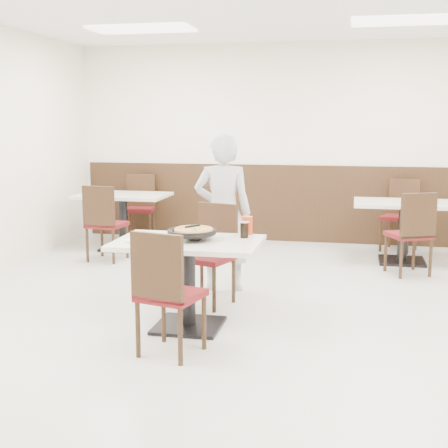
% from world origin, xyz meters
% --- Properties ---
extents(floor, '(7.00, 7.00, 0.00)m').
position_xyz_m(floor, '(0.00, 0.00, 0.00)').
color(floor, '#AAAAA6').
rests_on(floor, ground).
extents(wall_back, '(6.00, 0.04, 2.80)m').
position_xyz_m(wall_back, '(0.00, 3.50, 1.40)').
color(wall_back, silver).
rests_on(wall_back, floor).
extents(wall_front, '(6.00, 0.04, 2.80)m').
position_xyz_m(wall_front, '(0.00, -3.50, 1.40)').
color(wall_front, silver).
rests_on(wall_front, floor).
extents(wainscot_back, '(5.90, 0.03, 1.10)m').
position_xyz_m(wainscot_back, '(0.00, 3.48, 0.55)').
color(wainscot_back, black).
rests_on(wainscot_back, floor).
extents(fluo_panel_c, '(1.20, 0.60, 0.02)m').
position_xyz_m(fluo_panel_c, '(-1.50, 1.80, 2.78)').
color(fluo_panel_c, white).
rests_on(fluo_panel_c, ceiling).
extents(fluo_panel_d, '(1.20, 0.60, 0.02)m').
position_xyz_m(fluo_panel_d, '(1.50, 1.80, 2.78)').
color(fluo_panel_d, white).
rests_on(fluo_panel_d, ceiling).
extents(main_table, '(1.22, 0.84, 0.75)m').
position_xyz_m(main_table, '(-0.34, -0.49, 0.38)').
color(main_table, silver).
rests_on(main_table, floor).
extents(chair_near, '(0.51, 0.51, 0.95)m').
position_xyz_m(chair_near, '(-0.31, -1.09, 0.47)').
color(chair_near, black).
rests_on(chair_near, floor).
extents(chair_far, '(0.53, 0.53, 0.95)m').
position_xyz_m(chair_far, '(-0.34, 0.19, 0.47)').
color(chair_far, black).
rests_on(chair_far, floor).
extents(trivet, '(0.12, 0.12, 0.04)m').
position_xyz_m(trivet, '(-0.30, -0.45, 0.77)').
color(trivet, black).
rests_on(trivet, main_table).
extents(pizza_pan, '(0.33, 0.33, 0.01)m').
position_xyz_m(pizza_pan, '(-0.32, -0.46, 0.79)').
color(pizza_pan, black).
rests_on(pizza_pan, trivet).
extents(pizza, '(0.34, 0.34, 0.02)m').
position_xyz_m(pizza, '(-0.31, -0.43, 0.81)').
color(pizza, '#CE9045').
rests_on(pizza, pizza_pan).
extents(pizza_server, '(0.09, 0.11, 0.00)m').
position_xyz_m(pizza_server, '(-0.31, -0.48, 0.84)').
color(pizza_server, white).
rests_on(pizza_server, pizza).
extents(napkin, '(0.21, 0.21, 0.00)m').
position_xyz_m(napkin, '(-0.73, -0.58, 0.75)').
color(napkin, white).
rests_on(napkin, main_table).
extents(side_plate, '(0.17, 0.17, 0.01)m').
position_xyz_m(side_plate, '(-0.76, -0.63, 0.76)').
color(side_plate, white).
rests_on(side_plate, napkin).
extents(fork, '(0.04, 0.15, 0.00)m').
position_xyz_m(fork, '(-0.70, -0.54, 0.77)').
color(fork, white).
rests_on(fork, side_plate).
extents(cola_glass, '(0.07, 0.07, 0.13)m').
position_xyz_m(cola_glass, '(0.09, -0.28, 0.81)').
color(cola_glass, black).
rests_on(cola_glass, main_table).
extents(red_cup, '(0.10, 0.10, 0.16)m').
position_xyz_m(red_cup, '(0.09, -0.13, 0.83)').
color(red_cup, '#B22B0D').
rests_on(red_cup, main_table).
extents(diner_person, '(0.64, 0.47, 1.60)m').
position_xyz_m(diner_person, '(-0.31, 0.75, 0.80)').
color(diner_person, '#B5B6BA').
rests_on(diner_person, floor).
extents(bg_table_left, '(1.27, 0.92, 0.75)m').
position_xyz_m(bg_table_left, '(-2.06, 2.48, 0.38)').
color(bg_table_left, silver).
rests_on(bg_table_left, floor).
extents(bg_chair_left_near, '(0.47, 0.47, 0.95)m').
position_xyz_m(bg_chair_left_near, '(-2.00, 1.78, 0.47)').
color(bg_chair_left_near, black).
rests_on(bg_chair_left_near, floor).
extents(bg_chair_left_far, '(0.48, 0.48, 0.95)m').
position_xyz_m(bg_chair_left_far, '(-2.06, 3.12, 0.47)').
color(bg_chair_left_far, black).
rests_on(bg_chair_left_far, floor).
extents(bg_table_right, '(1.28, 0.93, 0.75)m').
position_xyz_m(bg_table_right, '(1.59, 2.42, 0.38)').
color(bg_table_right, silver).
rests_on(bg_table_right, floor).
extents(bg_chair_right_near, '(0.56, 0.56, 0.95)m').
position_xyz_m(bg_chair_right_near, '(1.61, 1.80, 0.47)').
color(bg_chair_right_near, black).
rests_on(bg_chair_right_near, floor).
extents(bg_chair_right_far, '(0.55, 0.55, 0.95)m').
position_xyz_m(bg_chair_right_far, '(1.59, 3.11, 0.47)').
color(bg_chair_right_far, black).
rests_on(bg_chair_right_far, floor).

